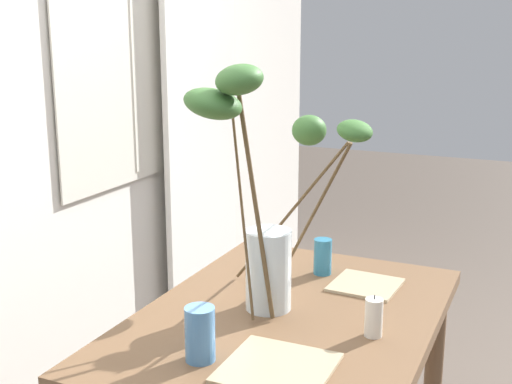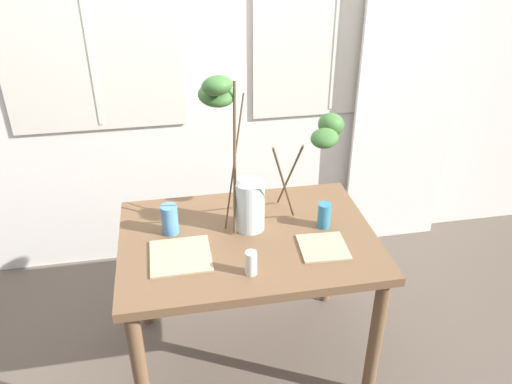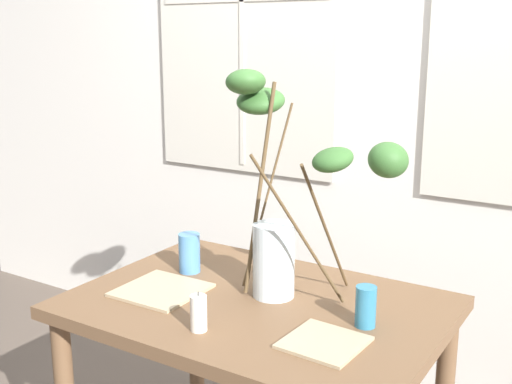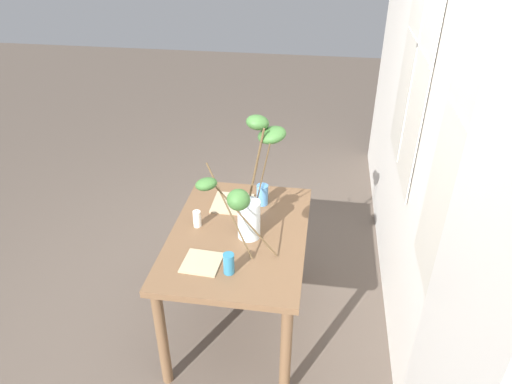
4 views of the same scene
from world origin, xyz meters
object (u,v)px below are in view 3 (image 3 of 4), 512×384
drinking_glass_blue_right (366,307)px  pillar_candle (199,313)px  plate_square_left (161,290)px  drinking_glass_blue_left (189,253)px  plate_square_right (324,342)px  dining_table (257,331)px  vase_with_branches (284,195)px

drinking_glass_blue_right → pillar_candle: 0.49m
drinking_glass_blue_right → pillar_candle: size_ratio=1.03×
plate_square_left → pillar_candle: 0.33m
drinking_glass_blue_left → drinking_glass_blue_right: 0.72m
plate_square_right → pillar_candle: (-0.35, -0.12, 0.05)m
drinking_glass_blue_right → drinking_glass_blue_left: bearing=173.4°
plate_square_left → plate_square_right: bearing=-4.6°
dining_table → drinking_glass_blue_right: 0.41m
dining_table → drinking_glass_blue_right: (0.37, 0.02, 0.17)m
pillar_candle → plate_square_left: bearing=149.5°
drinking_glass_blue_right → plate_square_right: size_ratio=0.59×
plate_square_right → drinking_glass_blue_right: bearing=72.5°
dining_table → vase_with_branches: bearing=60.2°
plate_square_left → vase_with_branches: bearing=26.9°
vase_with_branches → dining_table: bearing=-119.8°
vase_with_branches → drinking_glass_blue_left: vase_with_branches is taller
dining_table → drinking_glass_blue_left: bearing=164.2°
drinking_glass_blue_left → drinking_glass_blue_right: (0.72, -0.08, -0.01)m
vase_with_branches → pillar_candle: size_ratio=6.23×
plate_square_left → drinking_glass_blue_left: bearing=99.6°
dining_table → plate_square_right: (0.32, -0.15, 0.11)m
drinking_glass_blue_left → plate_square_right: 0.72m
drinking_glass_blue_right → plate_square_right: (-0.05, -0.17, -0.06)m
plate_square_left → plate_square_right: (0.63, -0.05, -0.00)m
dining_table → drinking_glass_blue_left: (-0.35, 0.10, 0.18)m
drinking_glass_blue_right → plate_square_right: drinking_glass_blue_right is taller
plate_square_right → dining_table: bearing=154.4°
plate_square_right → plate_square_left: bearing=175.4°
drinking_glass_blue_left → plate_square_left: 0.21m
vase_with_branches → plate_square_left: 0.53m
drinking_glass_blue_left → plate_square_right: (0.67, -0.25, -0.07)m
pillar_candle → dining_table: bearing=83.1°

